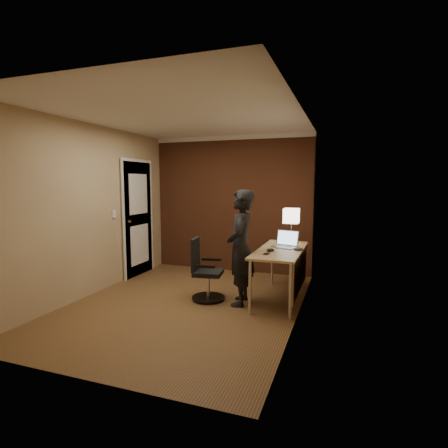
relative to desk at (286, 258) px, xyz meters
The scene contains 9 objects.
room 1.97m from the desk, 147.42° to the left, with size 4.00×4.00×4.00m.
desk is the anchor object (origin of this frame).
desk_lamp 0.72m from the desk, 90.46° to the left, with size 0.22×0.22×0.54m.
laptop 0.27m from the desk, 100.25° to the left, with size 0.39×0.34×0.23m.
mouse 0.32m from the desk, 127.44° to the right, with size 0.06×0.10×0.03m, color black.
phone 0.47m from the desk, 113.53° to the right, with size 0.06×0.12×0.01m, color black.
wallet 0.22m from the desk, ahead, with size 0.09×0.11×0.02m, color black.
office_chair 1.15m from the desk, 162.13° to the right, with size 0.47×0.51×0.86m.
person 0.67m from the desk, 148.55° to the right, with size 0.57×0.37×1.56m, color black.
Camera 1 is at (2.03, -4.21, 1.65)m, focal length 28.00 mm.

